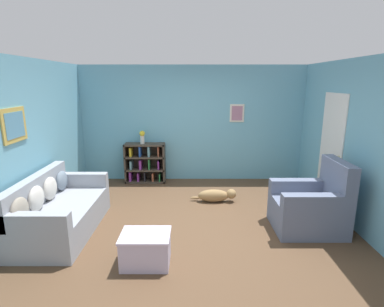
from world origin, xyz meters
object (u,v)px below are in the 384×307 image
bookshelf (144,163)px  coffee_table (145,248)px  couch (58,211)px  vase (142,136)px  recliner_chair (311,206)px  dog (216,195)px

bookshelf → coffee_table: (0.49, -3.22, -0.22)m
couch → vase: vase is taller
recliner_chair → coffee_table: recliner_chair is taller
recliner_chair → dog: size_ratio=1.26×
couch → vase: 2.63m
coffee_table → bookshelf: bearing=98.7°
recliner_chair → bookshelf: bearing=141.7°
coffee_table → vase: (-0.53, 3.20, 0.84)m
coffee_table → couch: bearing=149.7°
couch → bookshelf: (0.96, 2.37, 0.11)m
recliner_chair → dog: recliner_chair is taller
dog → coffee_table: bearing=-117.5°
recliner_chair → vase: vase is taller
bookshelf → recliner_chair: bearing=-38.3°
bookshelf → recliner_chair: 3.71m
couch → dog: (2.49, 1.16, -0.20)m
recliner_chair → vase: size_ratio=3.75×
bookshelf → recliner_chair: recliner_chair is taller
coffee_table → vase: bearing=99.4°
vase → recliner_chair: bearing=-37.7°
couch → bookshelf: 2.56m
recliner_chair → coffee_table: size_ratio=1.79×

